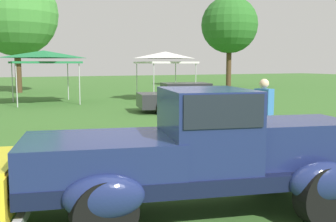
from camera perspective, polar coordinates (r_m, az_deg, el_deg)
ground_plane at (r=5.38m, az=2.71°, el=-15.31°), size 120.00×120.00×0.00m
feature_pickup_truck at (r=5.32m, az=4.66°, el=-5.74°), size 4.77×2.58×1.70m
show_car_charcoal at (r=16.74m, az=3.06°, el=1.98°), size 4.63×2.56×1.22m
spectator_near_truck at (r=9.34m, az=13.72°, el=-0.18°), size 0.35×0.45×1.69m
canopy_tent_center_field at (r=21.16m, az=-17.65°, el=7.64°), size 3.26×3.26×2.71m
canopy_tent_right_field at (r=22.10m, az=-0.37°, el=7.91°), size 2.78×2.78×2.71m
treeline_mid_left at (r=29.78m, az=-21.31°, el=13.01°), size 5.77×5.77×8.34m
treeline_center at (r=34.95m, az=8.95°, el=12.27°), size 4.87×4.87×7.81m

